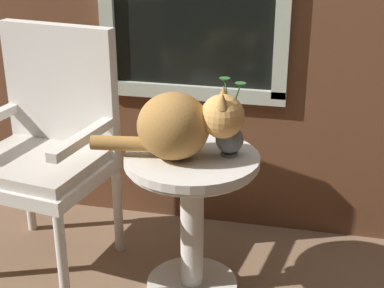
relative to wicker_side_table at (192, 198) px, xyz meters
name	(u,v)px	position (x,y,z in m)	size (l,w,h in m)	color
wicker_side_table	(192,198)	(0.00, 0.00, 0.00)	(0.55, 0.55, 0.64)	silver
wicker_chair	(46,141)	(-0.69, 0.12, 0.14)	(0.64, 0.59, 1.08)	silver
cat	(182,125)	(-0.03, -0.03, 0.33)	(0.60, 0.30, 0.29)	#AD7A3D
pewter_vase_with_ivy	(230,134)	(0.14, 0.04, 0.28)	(0.12, 0.12, 0.31)	slate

